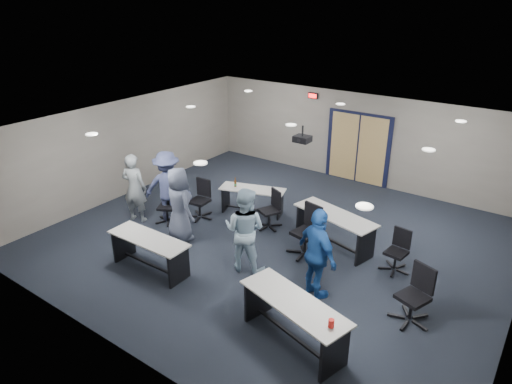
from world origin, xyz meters
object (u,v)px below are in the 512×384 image
Objects in this scene: person_lightblue at (245,230)px; chair_loose_right at (413,296)px; chair_back_a at (199,200)px; chair_back_b at (269,210)px; chair_back_d at (396,251)px; person_plaid at (179,205)px; table_back_left at (252,196)px; chair_back_c at (305,231)px; chair_loose_left at (167,205)px; person_gray at (135,188)px; table_front_left at (149,248)px; person_navy at (317,254)px; table_front_right at (294,315)px; table_back_right at (335,224)px; person_back at (168,186)px.

chair_loose_right is at bearing 172.50° from person_lightblue.
chair_back_b is at bearing 14.62° from chair_back_a.
chair_loose_right reaches higher than chair_back_d.
table_back_left is at bearing -87.82° from person_plaid.
chair_back_a is at bearing -135.16° from chair_back_b.
chair_loose_left is (-3.61, -0.65, -0.12)m from chair_back_c.
chair_loose_right is (6.26, -0.24, 0.08)m from chair_loose_left.
person_gray is at bearing -158.67° from chair_loose_right.
person_plaid is (0.38, -1.08, 0.38)m from chair_back_a.
table_front_left is 3.49m from person_navy.
person_plaid is at bearing -16.77° from person_lightblue.
person_navy is at bearing -165.13° from person_plaid.
table_back_left is (0.16, 3.42, -0.04)m from table_front_left.
table_back_left is at bearing 22.01° from chair_loose_left.
person_plaid is (-4.58, -1.60, 0.43)m from chair_back_d.
person_plaid is 0.97× the size of person_navy.
table_front_right is at bearing -48.84° from chair_loose_left.
table_back_right is 1.72m from chair_back_b.
chair_back_a is at bearing -168.22° from chair_back_c.
table_back_left is at bearing 178.64° from chair_loose_right.
chair_loose_left reaches higher than table_front_left.
table_front_left is 1.42m from person_plaid.
chair_loose_right is 3.43m from person_lightblue.
person_lightblue and person_navy have the same top height.
person_plaid is (0.89, -0.43, 0.43)m from chair_loose_left.
table_back_left is at bearing -163.79° from person_back.
table_front_left is at bearing -81.28° from chair_loose_left.
person_back is at bearing -26.44° from person_lightblue.
table_back_right is 1.52m from chair_back_d.
person_lightblue is at bearing -138.88° from chair_back_d.
table_front_left is at bearing 128.11° from person_gray.
person_lightblue reaches higher than chair_back_a.
person_lightblue is (0.61, -1.80, 0.43)m from chair_back_b.
chair_loose_left reaches higher than table_back_right.
chair_loose_right is (2.64, -0.89, -0.04)m from chair_back_c.
chair_loose_left is at bearing 80.31° from person_back.
person_plaid is 1.10m from person_back.
table_back_left is 1.38m from chair_back_a.
chair_loose_left is at bearing -157.98° from chair_back_c.
person_lightblue is at bearing 161.46° from table_front_right.
person_lightblue is (-1.10, -1.91, 0.36)m from table_back_right.
chair_loose_right is 5.38m from person_plaid.
table_back_right is (2.53, -0.33, 0.08)m from table_back_left.
table_front_right is 5.32m from person_back.
chair_back_c is 1.46m from person_lightblue.
person_lightblue reaches higher than table_front_right.
chair_back_a is (-4.34, 2.54, -0.05)m from table_front_right.
person_gray is (-2.97, -1.60, 0.41)m from chair_back_b.
person_plaid reaches higher than person_gray.
table_front_left is 1.01× the size of person_lightblue.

